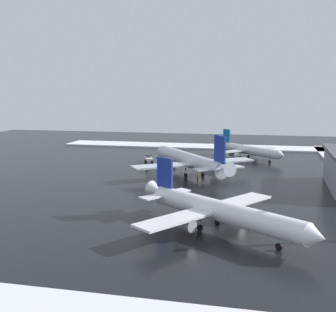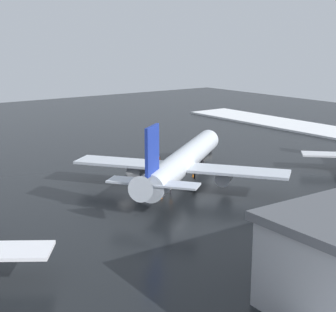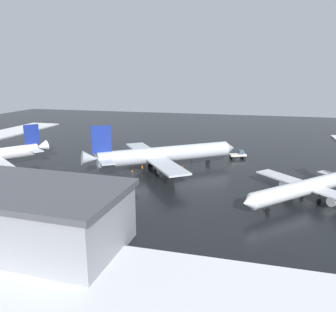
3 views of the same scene
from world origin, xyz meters
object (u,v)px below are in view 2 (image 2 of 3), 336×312
Objects in this scene: pushback_tug at (203,147)px; ground_crew_mid_apron at (159,160)px; ground_crew_near_tug at (171,188)px; airplane_parked_portside at (183,161)px; traffic_cone_near_nose at (193,175)px; traffic_cone_mid_line at (161,196)px; traffic_cone_wingtip_side at (141,179)px.

pushback_tug is 2.98× the size of ground_crew_mid_apron.
pushback_tug is at bearing 88.99° from ground_crew_near_tug.
traffic_cone_near_nose is at bearing -2.75° from airplane_parked_portside.
traffic_cone_mid_line is at bearing 170.93° from airplane_parked_portside.
ground_crew_mid_apron is at bearing 33.64° from airplane_parked_portside.
airplane_parked_portside is 63.60× the size of traffic_cone_mid_line.
ground_crew_mid_apron is at bearing 88.29° from traffic_cone_near_nose.
airplane_parked_portside reaches higher than traffic_cone_wingtip_side.
pushback_tug is 19.01m from traffic_cone_near_nose.
traffic_cone_near_nose is 1.00× the size of traffic_cone_mid_line.
ground_crew_near_tug is 3.11× the size of traffic_cone_near_nose.
ground_crew_near_tug is at bearing 19.42° from traffic_cone_mid_line.
ground_crew_near_tug is 3.11× the size of traffic_cone_wingtip_side.
airplane_parked_portside is 8.54m from traffic_cone_mid_line.
ground_crew_mid_apron is 10.39m from traffic_cone_near_nose.
airplane_parked_portside is at bearing 27.25° from traffic_cone_mid_line.
pushback_tug is at bearing 5.75° from airplane_parked_portside.
traffic_cone_mid_line is at bearing -164.12° from pushback_tug.
traffic_cone_mid_line is (-2.34, -0.82, -0.70)m from ground_crew_near_tug.
ground_crew_mid_apron is at bearing 39.11° from traffic_cone_wingtip_side.
ground_crew_mid_apron is 20.58m from traffic_cone_mid_line.
traffic_cone_near_nose is 13.15m from traffic_cone_mid_line.
ground_crew_near_tug reaches higher than traffic_cone_mid_line.
traffic_cone_near_nose is at bearing -20.28° from traffic_cone_wingtip_side.
airplane_parked_portside is 20.46× the size of ground_crew_near_tug.
ground_crew_mid_apron is 3.11× the size of traffic_cone_wingtip_side.
traffic_cone_near_nose and traffic_cone_mid_line have the same top height.
ground_crew_near_tug is 3.11× the size of traffic_cone_mid_line.
ground_crew_mid_apron is 11.43m from traffic_cone_wingtip_side.
traffic_cone_wingtip_side is at bearing -177.97° from pushback_tug.
ground_crew_mid_apron is at bearing 108.65° from ground_crew_near_tug.
ground_crew_mid_apron is 3.11× the size of traffic_cone_mid_line.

